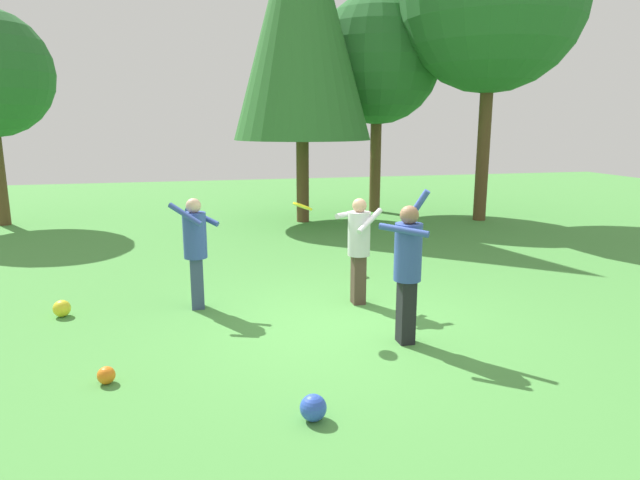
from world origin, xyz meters
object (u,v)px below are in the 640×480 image
Objects in this scene: tree_right at (378,61)px; frisbee at (303,206)px; person_thrower at (408,262)px; person_catcher at (195,244)px; ball_red at (359,271)px; ball_blue at (313,408)px; tree_center at (302,12)px; person_bystander at (359,242)px; ball_orange at (106,375)px; ball_yellow at (62,308)px.

frisbee is at bearing -114.53° from tree_right.
person_thrower reaches higher than person_catcher.
ball_blue reaches higher than ball_red.
person_thrower is 9.92m from tree_center.
person_thrower is 7.64× the size of ball_blue.
person_bystander is at bearing 27.69° from person_catcher.
person_thrower is 3.67m from ball_orange.
person_thrower is 0.22× the size of tree_center.
tree_center reaches higher than frisbee.
ball_yellow is at bearing 15.51° from person_thrower.
person_catcher reaches higher than person_bystander.
ball_blue is at bearing -111.53° from tree_right.
frisbee is 1.61× the size of ball_red.
frisbee is at bearing 27.65° from ball_orange.
ball_red is (1.46, 2.11, -1.54)m from frisbee.
person_thrower is 4.97m from ball_yellow.
person_catcher is at bearing 105.74° from ball_blue.
ball_red is (0.46, 1.44, -0.86)m from person_bystander.
frisbee is 1.41× the size of ball_yellow.
person_catcher is at bearing 144.05° from frisbee.
ball_orange is at bearing -138.89° from ball_red.
tree_right is (4.58, 11.61, 4.41)m from ball_blue.
ball_yellow is (-2.90, 3.57, -0.00)m from ball_blue.
ball_orange is (-3.87, -3.37, -0.01)m from ball_red.
person_thrower reaches higher than ball_orange.
person_catcher is 0.26× the size of tree_right.
frisbee is at bearing 80.47° from ball_blue.
tree_center is at bearing -128.68° from person_bystander.
ball_red is at bearing -91.54° from tree_center.
person_bystander is 3.56m from ball_blue.
tree_right reaches higher than ball_orange.
person_catcher is 1.86m from frisbee.
tree_center is (4.93, 6.80, 5.44)m from ball_yellow.
frisbee is 3.81m from ball_yellow.
tree_center reaches higher than ball_yellow.
ball_orange is 0.78× the size of ball_yellow.
person_catcher is 1.02× the size of person_bystander.
person_bystander reaches higher than ball_yellow.
ball_blue reaches higher than ball_yellow.
person_catcher is 3.75m from ball_blue.
ball_yellow is (-4.32, 0.41, -0.84)m from person_bystander.
tree_center is (4.02, 9.14, 5.47)m from ball_orange.
tree_center is (0.61, 7.21, 4.60)m from person_bystander.
person_bystander reaches higher than ball_red.
tree_right is at bearing 68.90° from ball_red.
frisbee is (1.41, -1.02, 0.66)m from person_catcher.
frisbee is (-1.00, -0.67, 0.68)m from person_bystander.
ball_red is at bearing -56.21° from person_thrower.
tree_right is (6.57, 10.38, 4.44)m from ball_orange.
tree_center is at bearing -154.01° from tree_right.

